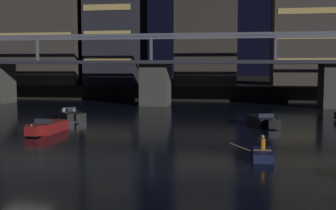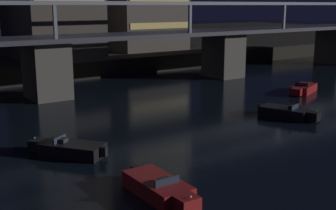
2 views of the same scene
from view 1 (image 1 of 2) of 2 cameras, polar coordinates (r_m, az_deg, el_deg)
name	(u,v)px [view 1 (image 1 of 2)]	position (r m, az deg, el deg)	size (l,w,h in m)	color
ground_plane	(22,167)	(23.84, -18.63, -7.72)	(400.00, 400.00, 0.00)	black
far_riverbank	(192,83)	(105.93, 3.23, 2.85)	(240.00, 80.00, 2.20)	black
river_bridge	(155,74)	(58.33, -1.66, 4.05)	(98.59, 6.40, 9.38)	#4C4944
tower_west_tall	(117,23)	(74.29, -6.79, 10.67)	(8.25, 11.10, 20.85)	#282833
tower_east_tall	(308,25)	(75.50, 17.91, 9.99)	(11.23, 8.79, 19.85)	#423D38
speedboat_near_right	(71,116)	(43.30, -12.67, -1.36)	(3.98, 4.70, 1.16)	black
speedboat_mid_left	(47,127)	(35.42, -15.70, -2.84)	(1.87, 5.20, 1.16)	maroon
speedboat_mid_center	(263,121)	(38.83, 12.45, -2.09)	(2.85, 5.16, 1.16)	black
dinghy_with_paddler	(262,154)	(25.00, 12.30, -6.34)	(2.37, 2.60, 1.36)	#19234C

